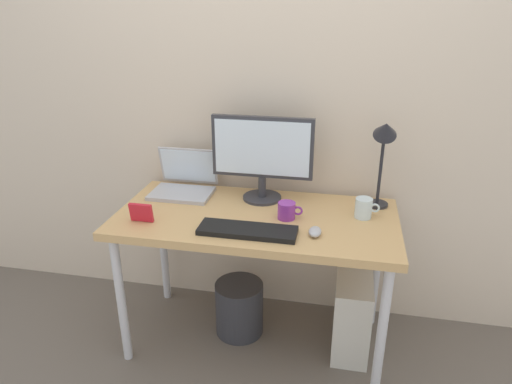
{
  "coord_description": "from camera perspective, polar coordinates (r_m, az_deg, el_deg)",
  "views": [
    {
      "loc": [
        0.39,
        -1.96,
        1.69
      ],
      "look_at": [
        0.0,
        0.0,
        0.86
      ],
      "focal_mm": 32.12,
      "sensor_mm": 36.0,
      "label": 1
    }
  ],
  "objects": [
    {
      "name": "laptop",
      "position": [
        2.49,
        -8.9,
        1.29
      ],
      "size": [
        0.32,
        0.27,
        0.23
      ],
      "color": "#B2B2B7",
      "rests_on": "desk"
    },
    {
      "name": "monitor",
      "position": [
        2.31,
        0.78,
        4.83
      ],
      "size": [
        0.51,
        0.2,
        0.44
      ],
      "color": "#333338",
      "rests_on": "desk"
    },
    {
      "name": "glass_cup",
      "position": [
        2.23,
        13.29,
        -1.95
      ],
      "size": [
        0.12,
        0.08,
        0.1
      ],
      "color": "silver",
      "rests_on": "desk"
    },
    {
      "name": "wastebasket",
      "position": [
        2.58,
        -2.09,
        -14.22
      ],
      "size": [
        0.26,
        0.26,
        0.3
      ],
      "primitive_type": "cylinder",
      "color": "#333338",
      "rests_on": "ground_plane"
    },
    {
      "name": "photo_frame",
      "position": [
        2.19,
        -14.11,
        -2.5
      ],
      "size": [
        0.11,
        0.03,
        0.09
      ],
      "primitive_type": "cube",
      "rotation": [
        0.15,
        0.0,
        0.0
      ],
      "color": "red",
      "rests_on": "desk"
    },
    {
      "name": "mouse",
      "position": [
        2.04,
        7.36,
        -4.92
      ],
      "size": [
        0.06,
        0.09,
        0.03
      ],
      "primitive_type": "ellipsoid",
      "color": "#B2B2B7",
      "rests_on": "desk"
    },
    {
      "name": "desk",
      "position": [
        2.25,
        0.0,
        -4.47
      ],
      "size": [
        1.35,
        0.66,
        0.74
      ],
      "color": "tan",
      "rests_on": "ground_plane"
    },
    {
      "name": "keyboard",
      "position": [
        2.04,
        -1.17,
        -4.8
      ],
      "size": [
        0.44,
        0.14,
        0.02
      ],
      "primitive_type": "cube",
      "color": "black",
      "rests_on": "desk"
    },
    {
      "name": "desk_lamp",
      "position": [
        2.25,
        15.65,
        5.84
      ],
      "size": [
        0.11,
        0.16,
        0.47
      ],
      "color": "#232328",
      "rests_on": "desk"
    },
    {
      "name": "ground_plane",
      "position": [
        2.62,
        0.0,
        -17.74
      ],
      "size": [
        6.0,
        6.0,
        0.0
      ],
      "primitive_type": "plane",
      "color": "#665B51"
    },
    {
      "name": "back_wall",
      "position": [
        2.42,
        1.88,
        13.12
      ],
      "size": [
        4.4,
        0.04,
        2.6
      ],
      "primitive_type": "cube",
      "color": "beige",
      "rests_on": "ground_plane"
    },
    {
      "name": "coffee_mug",
      "position": [
        2.17,
        3.87,
        -2.32
      ],
      "size": [
        0.12,
        0.08,
        0.08
      ],
      "color": "purple",
      "rests_on": "desk"
    },
    {
      "name": "computer_tower",
      "position": [
        2.49,
        11.84,
        -14.57
      ],
      "size": [
        0.18,
        0.36,
        0.42
      ],
      "primitive_type": "cube",
      "color": "silver",
      "rests_on": "ground_plane"
    }
  ]
}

